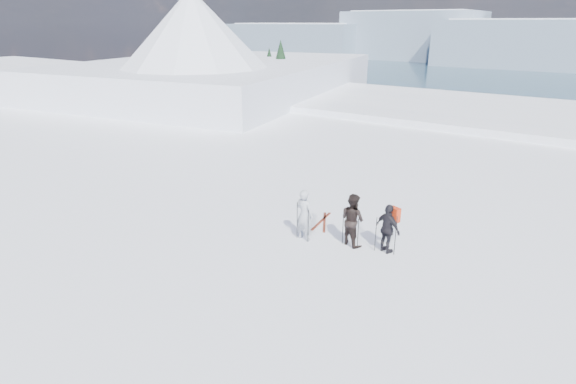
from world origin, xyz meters
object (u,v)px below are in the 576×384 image
at_px(skier_grey, 304,215).
at_px(skier_pack, 388,229).
at_px(skier_dark, 352,219).
at_px(skis_loose, 323,222).

height_order(skier_grey, skier_pack, skier_grey).
height_order(skier_dark, skis_loose, skier_dark).
xyz_separation_m(skier_grey, skis_loose, (-0.15, 1.54, -0.87)).
bearing_deg(skier_pack, skier_grey, 36.23).
height_order(skier_pack, skis_loose, skier_pack).
bearing_deg(skier_pack, skier_dark, 27.64).
distance_m(skier_grey, skis_loose, 1.78).
distance_m(skier_grey, skier_dark, 1.58).
bearing_deg(skier_dark, skier_pack, -154.62).
xyz_separation_m(skier_dark, skier_pack, (1.16, 0.12, -0.07)).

